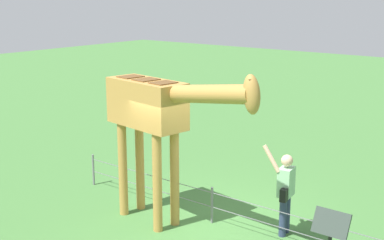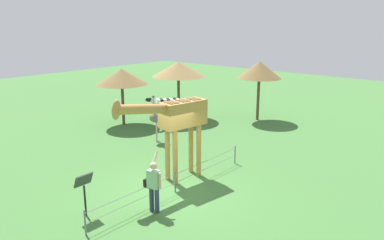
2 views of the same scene
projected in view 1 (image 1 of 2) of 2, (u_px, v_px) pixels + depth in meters
name	position (u px, v px, depth m)	size (l,w,h in m)	color
ground_plane	(207.00, 225.00, 10.54)	(60.00, 60.00, 0.00)	#427538
giraffe	(156.00, 113.00, 10.12)	(3.70, 1.02, 3.28)	#BC8942
visitor	(285.00, 190.00, 9.96)	(0.56, 0.58, 1.77)	navy
info_sign	(330.00, 234.00, 8.02)	(0.56, 0.21, 1.32)	black
wire_fence	(212.00, 204.00, 10.57)	(7.05, 0.05, 0.75)	slate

